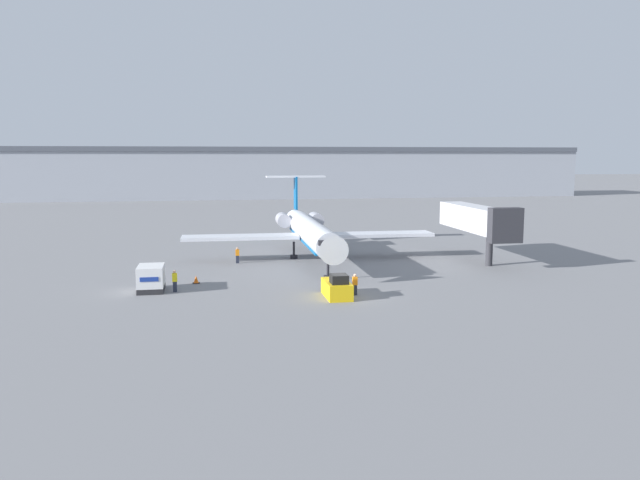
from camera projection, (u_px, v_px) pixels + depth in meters
ground_plane at (344, 297)px, 49.42m from camera, size 600.00×600.00×0.00m
terminal_building at (249, 172)px, 165.62m from camera, size 180.00×16.80×13.42m
airplane_main at (310, 230)px, 67.27m from camera, size 27.22×28.10×8.62m
pushback_tug at (337, 288)px, 49.34m from camera, size 1.87×3.95×1.97m
luggage_cart at (151, 278)px, 51.47m from camera, size 2.09×3.14×2.14m
worker_near_tug at (355, 284)px, 49.97m from camera, size 0.40×0.24×1.75m
worker_by_wing at (237, 255)px, 64.94m from camera, size 0.40×0.24×1.68m
worker_on_apron at (175, 280)px, 51.14m from camera, size 0.40×0.26×1.83m
traffic_cone_left at (196, 280)px, 54.75m from camera, size 0.62×0.62×0.69m
jet_bridge at (478, 219)px, 65.97m from camera, size 3.20×14.57×6.19m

